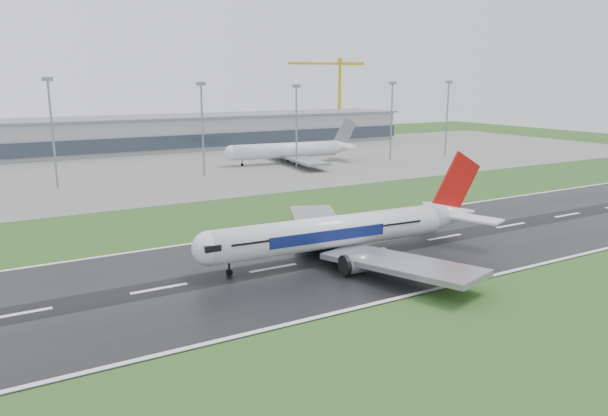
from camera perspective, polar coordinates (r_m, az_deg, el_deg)
ground at (r=121.67m, az=13.96°, el=-2.90°), size 520.00×520.00×0.00m
runway at (r=121.65m, az=13.96°, el=-2.88°), size 400.00×45.00×0.10m
apron at (r=226.71m, az=-8.43°, el=4.43°), size 400.00×130.00×0.08m
terminal at (r=282.21m, az=-13.03°, el=7.36°), size 240.00×36.00×15.00m
main_airliner at (r=103.29m, az=4.73°, el=-0.26°), size 62.53×59.89×17.45m
parked_airliner at (r=224.77m, az=-1.35°, el=6.65°), size 62.76×59.31×16.69m
tower_crane at (r=340.56m, az=3.59°, el=11.02°), size 44.23×15.95×44.92m
floodmast_1 at (r=185.61m, az=-23.95°, el=6.65°), size 0.64×0.64×31.87m
floodmast_2 at (r=196.21m, az=-10.17°, el=7.58°), size 0.64×0.64×30.43m
floodmast_3 at (r=211.35m, az=-0.77°, el=8.00°), size 0.64×0.64×29.56m
floodmast_4 at (r=236.11m, az=8.78°, el=8.47°), size 0.64×0.64×30.59m
floodmast_5 at (r=256.21m, az=14.18°, el=8.58°), size 0.64×0.64×30.87m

